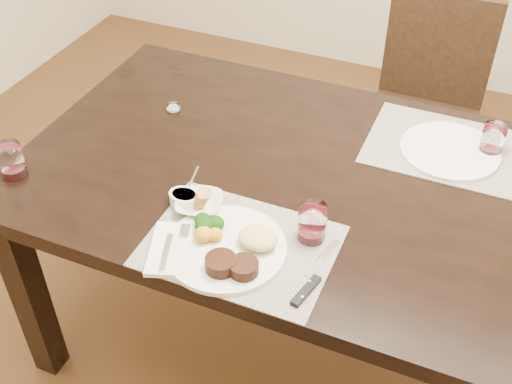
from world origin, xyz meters
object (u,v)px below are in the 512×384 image
at_px(dinner_plate, 230,248).
at_px(cracker_bowl, 199,203).
at_px(far_plate, 450,151).
at_px(wine_glass_near, 312,224).
at_px(steak_knife, 310,283).
at_px(chair_far, 426,99).

distance_m(dinner_plate, cracker_bowl, 0.18).
bearing_deg(far_plate, wine_glass_near, -117.53).
distance_m(steak_knife, far_plate, 0.67).
bearing_deg(dinner_plate, wine_glass_near, 56.03).
bearing_deg(dinner_plate, chair_far, 96.72).
bearing_deg(far_plate, chair_far, 103.59).
xyz_separation_m(chair_far, steak_knife, (-0.04, -1.32, 0.26)).
xyz_separation_m(chair_far, wine_glass_near, (-0.09, -1.17, 0.29)).
bearing_deg(wine_glass_near, far_plate, 62.47).
height_order(cracker_bowl, wine_glass_near, wine_glass_near).
relative_size(chair_far, cracker_bowl, 5.97).
xyz_separation_m(cracker_bowl, wine_glass_near, (0.31, 0.01, 0.03)).
xyz_separation_m(dinner_plate, cracker_bowl, (-0.14, 0.12, -0.00)).
distance_m(chair_far, cracker_bowl, 1.27).
bearing_deg(far_plate, dinner_plate, -124.09).
bearing_deg(cracker_bowl, wine_glass_near, 2.42).
relative_size(chair_far, far_plate, 3.15).
height_order(chair_far, far_plate, chair_far).
distance_m(steak_knife, cracker_bowl, 0.38).
xyz_separation_m(chair_far, far_plate, (0.16, -0.68, 0.26)).
distance_m(dinner_plate, steak_knife, 0.21).
relative_size(steak_knife, cracker_bowl, 1.60).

